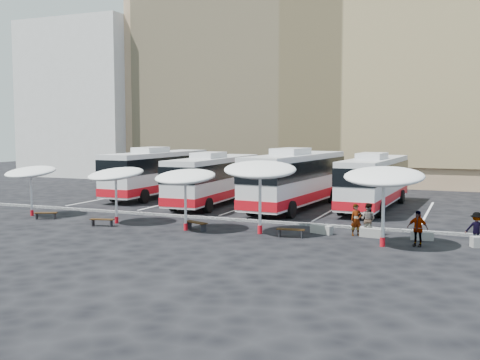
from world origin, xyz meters
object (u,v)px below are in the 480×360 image
at_px(bus_0, 158,171).
at_px(wood_bench_2, 196,224).
at_px(conc_bench_2, 422,236).
at_px(sunshade_1, 116,174).
at_px(sunshade_4, 384,177).
at_px(wood_bench_3, 291,231).
at_px(sunshade_2, 185,177).
at_px(sunshade_3, 260,170).
at_px(sunshade_0, 31,172).
at_px(conc_bench_1, 372,233).
at_px(passenger_0, 356,220).
at_px(passenger_1, 368,219).
at_px(conc_bench_0, 322,229).
at_px(bus_2, 297,177).
at_px(bus_1, 215,178).
at_px(passenger_2, 417,228).
at_px(passenger_3, 476,228).
at_px(bus_3, 375,180).
at_px(wood_bench_1, 102,221).
at_px(wood_bench_0, 46,214).

distance_m(bus_0, wood_bench_2, 16.24).
xyz_separation_m(wood_bench_2, conc_bench_2, (11.43, 1.78, -0.15)).
bearing_deg(sunshade_1, sunshade_4, -3.12).
bearing_deg(wood_bench_3, sunshade_1, 178.41).
xyz_separation_m(sunshade_2, sunshade_3, (4.01, 0.61, 0.44)).
bearing_deg(wood_bench_2, sunshade_0, 176.87).
relative_size(conc_bench_1, passenger_0, 0.74).
bearing_deg(sunshade_0, sunshade_4, -3.11).
bearing_deg(passenger_1, wood_bench_3, 40.44).
height_order(sunshade_4, wood_bench_2, sunshade_4).
height_order(sunshade_4, conc_bench_0, sunshade_4).
bearing_deg(sunshade_2, passenger_0, 12.87).
distance_m(conc_bench_2, passenger_1, 2.72).
bearing_deg(bus_2, bus_1, -171.44).
height_order(passenger_0, passenger_2, passenger_2).
relative_size(conc_bench_0, passenger_3, 0.79).
height_order(bus_2, sunshade_3, bus_2).
bearing_deg(bus_3, sunshade_1, -133.97).
xyz_separation_m(bus_0, sunshade_0, (-1.93, -12.10, 0.68)).
height_order(sunshade_3, wood_bench_1, sunshade_3).
bearing_deg(sunshade_4, wood_bench_0, 178.73).
relative_size(sunshade_1, sunshade_2, 1.18).
relative_size(wood_bench_3, conc_bench_0, 1.21).
relative_size(bus_3, passenger_1, 7.29).
bearing_deg(wood_bench_1, passenger_0, 10.73).
relative_size(bus_0, conc_bench_0, 10.63).
bearing_deg(wood_bench_2, sunshade_3, 5.73).
bearing_deg(wood_bench_3, bus_2, 105.31).
bearing_deg(sunshade_4, passenger_3, 29.05).
height_order(bus_2, sunshade_2, bus_2).
relative_size(sunshade_3, sunshade_4, 1.25).
distance_m(conc_bench_1, passenger_3, 4.83).
bearing_deg(bus_0, wood_bench_3, -39.55).
bearing_deg(sunshade_0, passenger_3, 2.30).
distance_m(bus_0, sunshade_0, 12.27).
xyz_separation_m(wood_bench_0, passenger_3, (23.95, 1.77, 0.45)).
bearing_deg(conc_bench_2, sunshade_1, -174.92).
relative_size(conc_bench_2, passenger_0, 0.67).
height_order(sunshade_2, passenger_1, sunshade_2).
bearing_deg(passenger_2, wood_bench_1, -162.26).
height_order(sunshade_2, passenger_3, sunshade_2).
relative_size(wood_bench_0, conc_bench_0, 1.14).
relative_size(bus_0, sunshade_2, 3.77).
bearing_deg(bus_0, bus_3, -1.12).
relative_size(sunshade_0, wood_bench_3, 2.24).
height_order(sunshade_3, sunshade_4, sunshade_3).
bearing_deg(conc_bench_1, wood_bench_2, -170.11).
relative_size(passenger_1, passenger_3, 1.10).
relative_size(bus_3, wood_bench_3, 8.45).
bearing_deg(bus_3, bus_2, -155.48).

